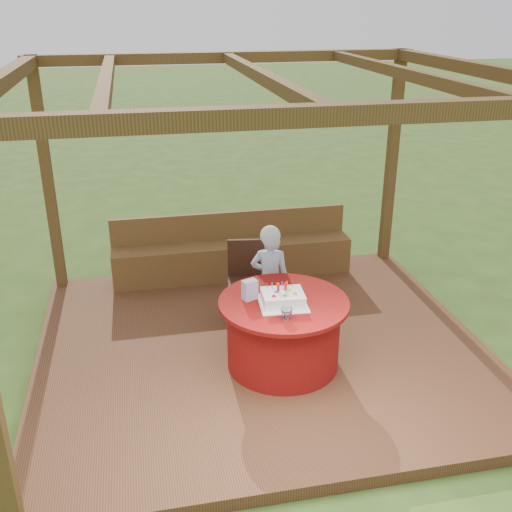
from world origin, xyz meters
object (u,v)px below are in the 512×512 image
(chair, at_px, (247,276))
(bench, at_px, (233,256))
(table, at_px, (283,332))
(birthday_cake, at_px, (283,298))
(drinking_glass, at_px, (287,314))
(elderly_woman, at_px, (270,276))
(gift_bag, at_px, (250,290))

(chair, bearing_deg, bench, 88.92)
(bench, relative_size, table, 2.45)
(chair, relative_size, birthday_cake, 1.88)
(table, bearing_deg, chair, 98.39)
(drinking_glass, bearing_deg, table, 79.84)
(bench, xyz_separation_m, elderly_woman, (0.17, -1.37, 0.33))
(table, relative_size, gift_bag, 6.40)
(chair, relative_size, drinking_glass, 8.16)
(chair, bearing_deg, drinking_glass, -86.22)
(elderly_woman, relative_size, birthday_cake, 2.50)
(gift_bag, bearing_deg, elderly_woman, 41.36)
(table, xyz_separation_m, elderly_woman, (0.04, 0.75, 0.24))
(birthday_cake, bearing_deg, gift_bag, 151.33)
(table, relative_size, birthday_cake, 2.65)
(drinking_glass, bearing_deg, chair, 93.78)
(bench, distance_m, chair, 1.11)
(table, relative_size, elderly_woman, 1.06)
(chair, distance_m, birthday_cake, 1.11)
(chair, height_order, drinking_glass, chair)
(birthday_cake, relative_size, drinking_glass, 4.34)
(bench, bearing_deg, drinking_glass, -88.38)
(chair, relative_size, elderly_woman, 0.75)
(elderly_woman, distance_m, drinking_glass, 1.10)
(bench, height_order, table, bench)
(chair, bearing_deg, gift_bag, -99.30)
(table, xyz_separation_m, gift_bag, (-0.30, 0.10, 0.43))
(chair, height_order, elderly_woman, elderly_woman)
(elderly_woman, height_order, drinking_glass, elderly_woman)
(table, bearing_deg, birthday_cake, -114.01)
(gift_bag, bearing_deg, birthday_cake, -49.41)
(bench, relative_size, gift_bag, 15.67)
(table, relative_size, chair, 1.41)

